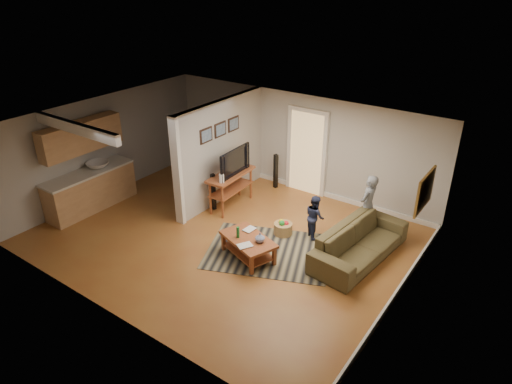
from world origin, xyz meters
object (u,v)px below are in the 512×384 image
child (364,233)px  toddler (314,236)px  coffee_table (249,243)px  toy_basket (283,228)px  sofa (358,257)px  speaker_left (213,192)px  tv_console (231,177)px  speaker_right (276,171)px

child → toddler: child is taller
coffee_table → toy_basket: coffee_table is taller
sofa → child: child is taller
speaker_left → toddler: size_ratio=0.94×
sofa → speaker_left: size_ratio=2.61×
child → tv_console: bearing=-71.1°
coffee_table → toddler: size_ratio=1.35×
speaker_left → toddler: 2.61m
tv_console → toddler: (2.29, -0.06, -0.79)m
toy_basket → toddler: size_ratio=0.41×
coffee_table → toddler: (0.67, 1.46, -0.35)m
speaker_right → child: (2.85, -0.81, -0.46)m
child → toy_basket: bearing=-47.0°
tv_console → toy_basket: (1.70, -0.38, -0.64)m
sofa → toy_basket: toy_basket is taller
speaker_right → toy_basket: size_ratio=2.31×
speaker_right → toy_basket: 2.36m
child → toddler: (-0.85, -0.74, 0.00)m
child → speaker_right: bearing=-99.2°
sofa → speaker_right: size_ratio=2.57×
child → toddler: bearing=-42.3°
speaker_left → child: size_ratio=0.66×
tv_console → child: (3.15, 0.68, -0.79)m
toddler → sofa: bearing=-151.4°
child → coffee_table: bearing=-27.9°
coffee_table → speaker_right: 3.30m
speaker_left → speaker_right: 1.94m
sofa → toddler: size_ratio=2.46×
sofa → toddler: 1.14m
speaker_left → toy_basket: size_ratio=2.28×
coffee_table → child: 2.70m
speaker_left → speaker_right: (0.56, 1.85, 0.01)m
coffee_table → sofa: bearing=35.4°
sofa → child: bearing=22.5°
speaker_right → child: size_ratio=0.67×
toy_basket → toddler: (0.59, 0.31, -0.15)m
sofa → tv_console: bearing=92.2°
coffee_table → toddler: 1.65m
speaker_left → sofa: bearing=25.5°
coffee_table → child: child is taller
speaker_right → toddler: size_ratio=0.96×
tv_console → speaker_right: (0.29, 1.49, -0.32)m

